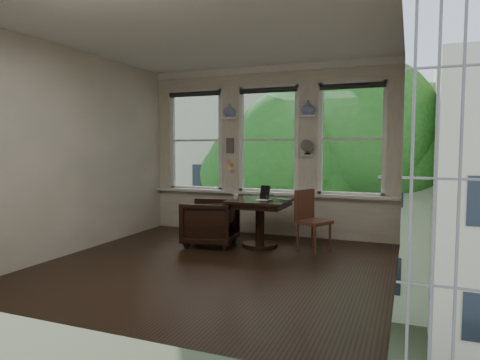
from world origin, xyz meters
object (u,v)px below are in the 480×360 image
at_px(side_chair_right, 314,221).
at_px(armchair_left, 210,223).
at_px(laptop, 282,200).
at_px(table, 260,223).
at_px(mug, 236,196).

bearing_deg(side_chair_right, armchair_left, 125.85).
bearing_deg(laptop, side_chair_right, 29.65).
relative_size(armchair_left, laptop, 2.73).
relative_size(armchair_left, side_chair_right, 0.87).
distance_m(armchair_left, laptop, 1.22).
relative_size(table, side_chair_right, 0.98).
xyz_separation_m(armchair_left, mug, (0.40, 0.11, 0.43)).
relative_size(table, laptop, 3.05).
height_order(table, side_chair_right, side_chair_right).
bearing_deg(armchair_left, laptop, 89.76).
bearing_deg(mug, table, 14.67).
relative_size(armchair_left, mug, 8.89).
xyz_separation_m(table, side_chair_right, (0.86, 0.00, 0.09)).
xyz_separation_m(side_chair_right, mug, (-1.23, -0.10, 0.33)).
bearing_deg(mug, armchair_left, -164.19).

